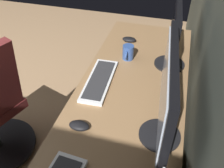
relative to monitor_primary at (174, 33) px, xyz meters
The scene contains 7 objects.
desk 0.66m from the monitor_primary, 18.65° to the right, with size 2.21×0.64×0.73m.
monitor_primary is the anchor object (origin of this frame).
monitor_secondary 0.62m from the monitor_primary, ahead, with size 0.58×0.20×0.46m.
keyboard_main 0.54m from the monitor_primary, 52.71° to the right, with size 0.43×0.16×0.02m.
mouse_main 0.80m from the monitor_primary, 28.99° to the right, with size 0.06×0.10×0.03m, color black.
mouse_spare 0.45m from the monitor_primary, 125.45° to the right, with size 0.06×0.10×0.03m, color black.
coffee_mug 0.34m from the monitor_primary, 89.13° to the right, with size 0.12×0.08×0.10m.
Camera 1 is at (0.94, 2.14, 1.67)m, focal length 39.52 mm.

